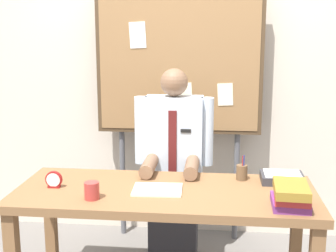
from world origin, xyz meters
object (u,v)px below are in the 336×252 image
Objects in this scene: person at (174,175)px; coffee_mug at (92,191)px; open_notebook at (157,190)px; desk_clock at (54,180)px; bulletin_board at (179,65)px; pen_holder at (242,172)px; paper_tray at (282,178)px; desk at (165,204)px; book_stack at (291,196)px.

coffee_mug is (-0.39, -0.75, 0.14)m from person.
person is at bearing 85.83° from open_notebook.
person is 14.01× the size of desk_clock.
bulletin_board reaches higher than pen_holder.
bulletin_board is 1.05m from pen_holder.
paper_tray is at bearing 10.38° from desk_clock.
person reaches higher than desk.
pen_holder is 0.62× the size of paper_tray.
open_notebook is 0.57m from pen_holder.
person reaches higher than coffee_mug.
desk is 0.54m from pen_holder.
coffee_mug is at bearing -117.33° from person.
coffee_mug is at bearing -153.37° from desk.
person is at bearing 62.67° from coffee_mug.
bulletin_board is at bearing 87.51° from open_notebook.
desk_clock is at bearing -169.62° from paper_tray.
desk is 0.11m from open_notebook.
coffee_mug is at bearing -153.23° from open_notebook.
coffee_mug is 1.17m from paper_tray.
desk is 6.83× the size of paper_tray.
bulletin_board reaches higher than book_stack.
person is at bearing 145.29° from pen_holder.
bulletin_board is (0.00, 0.95, 0.75)m from desk.
desk is at bearing 163.53° from book_stack.
desk_clock is 0.63× the size of pen_holder.
open_notebook is at bearing -162.24° from paper_tray.
person is 0.58m from pen_holder.
desk_clock is 1.40m from paper_tray.
desk_clock is (-0.67, -0.98, -0.62)m from bulletin_board.
desk is at bearing -162.72° from paper_tray.
desk_clock reaches higher than desk.
person is 0.86m from coffee_mug.
desk is 0.75m from paper_tray.
desk_clock is (-0.62, -0.01, 0.04)m from open_notebook.
book_stack is 1.37m from desk_clock.
paper_tray is at bearing -25.44° from person.
book_stack is 1.08m from coffee_mug.
book_stack is 2.83× the size of desk_clock.
bulletin_board reaches higher than paper_tray.
bulletin_board is 20.29× the size of coffee_mug.
book_stack reaches higher than coffee_mug.
person is 0.71× the size of bulletin_board.
open_notebook reaches higher than desk.
pen_holder is at bearing 27.02° from coffee_mug.
bulletin_board is at bearing 121.13° from book_stack.
desk is 17.58× the size of desk_clock.
paper_tray is at bearing 17.76° from open_notebook.
bulletin_board is 7.65× the size of paper_tray.
person is at bearing 90.00° from desk.
open_notebook is (-0.04, -0.97, -0.66)m from bulletin_board.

